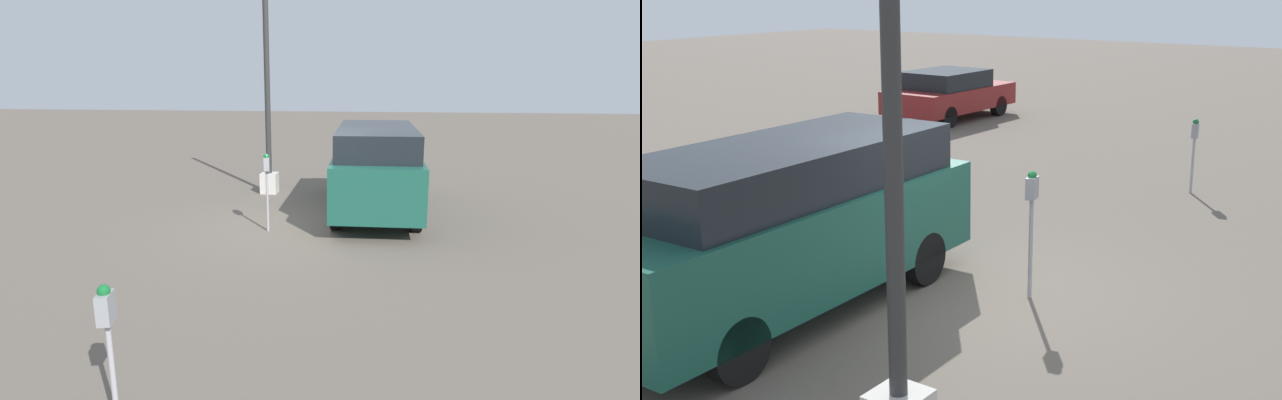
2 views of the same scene
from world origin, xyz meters
The scene contains 5 objects.
ground_plane centered at (0.00, 0.00, 0.00)m, with size 80.00×80.00×0.00m, color #60564C.
parking_meter_near centered at (-0.40, 0.66, 1.17)m, with size 0.22×0.15×1.59m.
parking_meter_far centered at (-6.36, 0.62, 1.00)m, with size 0.22×0.15×1.35m.
lamp_post centered at (3.09, 1.43, 1.80)m, with size 0.44×0.44×5.89m.
parked_van centered at (1.45, -1.46, 1.08)m, with size 5.02×1.99×1.98m.
Camera 1 is at (-9.91, -1.64, 2.98)m, focal length 28.00 mm.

